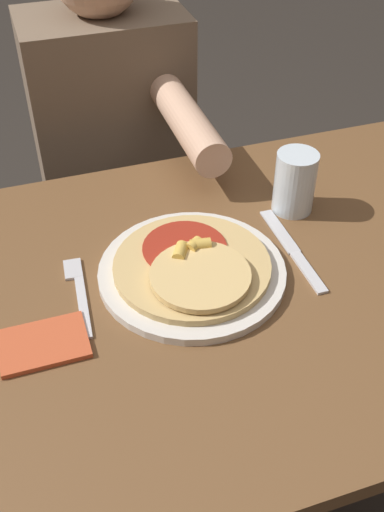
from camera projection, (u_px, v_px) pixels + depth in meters
ground_plane at (210, 512)px, 1.44m from camera, size 8.00×8.00×0.00m
dining_table at (218, 337)px, 1.02m from camera, size 1.09×0.74×0.76m
plate at (192, 272)px, 0.95m from camera, size 0.30×0.30×0.01m
pizza at (193, 266)px, 0.93m from camera, size 0.25×0.25×0.04m
fork at (79, 291)px, 0.92m from camera, size 0.03×0.18×0.00m
knife at (293, 251)px, 0.99m from camera, size 0.02×0.22×0.00m
drinking_glass at (295, 182)px, 1.05m from camera, size 0.07×0.07×0.11m
napkin at (44, 344)px, 0.84m from camera, size 0.12×0.09×0.01m
person_diner at (115, 146)px, 1.44m from camera, size 0.35×0.52×1.15m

